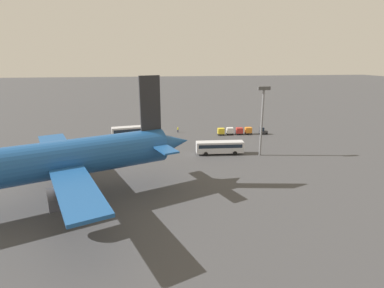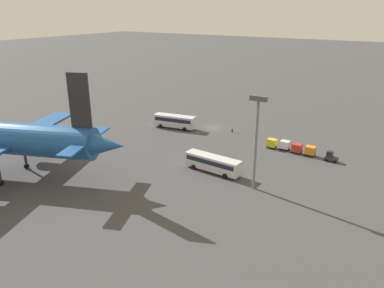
% 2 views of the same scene
% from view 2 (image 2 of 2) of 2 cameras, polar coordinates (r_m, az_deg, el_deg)
% --- Properties ---
extents(ground_plane, '(600.00, 600.00, 0.00)m').
position_cam_2_polar(ground_plane, '(96.33, 3.20, 2.55)').
color(ground_plane, '#424244').
extents(airplane, '(44.57, 37.71, 19.33)m').
position_cam_2_polar(airplane, '(74.02, -27.03, 0.77)').
color(airplane, '#1E5193').
rests_on(airplane, ground).
extents(shuttle_bus_near, '(11.07, 4.32, 3.34)m').
position_cam_2_polar(shuttle_bus_near, '(95.15, -2.66, 3.59)').
color(shuttle_bus_near, silver).
rests_on(shuttle_bus_near, ground).
extents(shuttle_bus_far, '(11.33, 3.48, 3.09)m').
position_cam_2_polar(shuttle_bus_far, '(69.72, 3.20, -2.84)').
color(shuttle_bus_far, silver).
rests_on(shuttle_bus_far, ground).
extents(baggage_tug, '(2.50, 1.81, 2.10)m').
position_cam_2_polar(baggage_tug, '(79.67, 20.41, -1.84)').
color(baggage_tug, '#333338').
rests_on(baggage_tug, ground).
extents(worker_person, '(0.38, 0.38, 1.74)m').
position_cam_2_polar(worker_person, '(92.78, 6.15, 2.33)').
color(worker_person, '#1E1E2D').
rests_on(worker_person, ground).
extents(cargo_cart_orange, '(2.10, 1.81, 2.06)m').
position_cam_2_polar(cargo_cart_orange, '(81.07, 17.60, -0.94)').
color(cargo_cart_orange, '#38383D').
rests_on(cargo_cart_orange, ground).
extents(cargo_cart_red, '(2.10, 1.81, 2.06)m').
position_cam_2_polar(cargo_cart_red, '(81.68, 15.71, -0.59)').
color(cargo_cart_red, '#38383D').
rests_on(cargo_cart_red, ground).
extents(cargo_cart_white, '(2.10, 1.81, 2.06)m').
position_cam_2_polar(cargo_cart_white, '(82.89, 13.97, -0.12)').
color(cargo_cart_white, '#38383D').
rests_on(cargo_cart_white, ground).
extents(cargo_cart_yellow, '(2.10, 1.81, 2.06)m').
position_cam_2_polar(cargo_cart_yellow, '(83.40, 12.08, 0.16)').
color(cargo_cart_yellow, '#38383D').
rests_on(cargo_cart_yellow, ground).
extents(light_pole, '(2.80, 0.70, 16.02)m').
position_cam_2_polar(light_pole, '(61.27, 9.79, 1.69)').
color(light_pole, slate).
rests_on(light_pole, ground).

